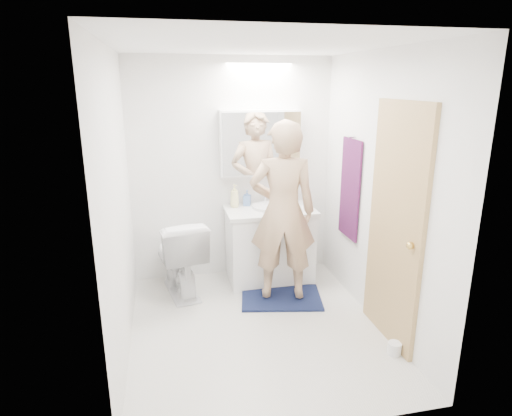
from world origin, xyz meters
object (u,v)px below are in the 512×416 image
object	(u,v)px
medicine_cabinet	(261,143)
soap_bottle_b	(247,198)
toilet	(179,256)
toilet_paper_roll	(395,348)
person	(283,212)
vanity_cabinet	(269,246)
soap_bottle_a	(235,196)
toothbrush_cup	(291,199)

from	to	relation	value
medicine_cabinet	soap_bottle_b	bearing A→B (deg)	-169.09
toilet	toilet_paper_roll	world-z (taller)	toilet
person	soap_bottle_b	size ratio (longest dim) A/B	10.13
vanity_cabinet	toilet	size ratio (longest dim) A/B	1.10
person	soap_bottle_b	world-z (taller)	person
vanity_cabinet	person	size ratio (longest dim) A/B	0.51
vanity_cabinet	soap_bottle_b	bearing A→B (deg)	139.67
toilet_paper_roll	soap_bottle_a	bearing A→B (deg)	120.29
vanity_cabinet	toothbrush_cup	bearing A→B (deg)	29.86
toilet	soap_bottle_a	xyz separation A→B (m)	(0.63, 0.27, 0.54)
soap_bottle_a	soap_bottle_b	xyz separation A→B (m)	(0.14, 0.03, -0.04)
soap_bottle_b	medicine_cabinet	bearing A→B (deg)	10.91
medicine_cabinet	vanity_cabinet	bearing A→B (deg)	-74.97
toilet	toilet_paper_roll	bearing A→B (deg)	127.51
medicine_cabinet	person	world-z (taller)	medicine_cabinet
vanity_cabinet	soap_bottle_a	world-z (taller)	soap_bottle_a
toilet	toilet_paper_roll	size ratio (longest dim) A/B	7.44
person	soap_bottle_a	bearing A→B (deg)	-49.09
soap_bottle_b	toothbrush_cup	world-z (taller)	soap_bottle_b
person	toilet_paper_roll	size ratio (longest dim) A/B	16.00
toilet	soap_bottle_b	size ratio (longest dim) A/B	4.71
toilet_paper_roll	person	bearing A→B (deg)	120.58
person	toothbrush_cup	xyz separation A→B (m)	(0.27, 0.64, -0.06)
toilet	toothbrush_cup	xyz separation A→B (m)	(1.26, 0.28, 0.46)
soap_bottle_a	soap_bottle_b	bearing A→B (deg)	11.73
toilet_paper_roll	toothbrush_cup	bearing A→B (deg)	102.24
vanity_cabinet	person	distance (m)	0.72
soap_bottle_b	toilet_paper_roll	xyz separation A→B (m)	(0.87, -1.77, -0.86)
toothbrush_cup	toilet_paper_roll	size ratio (longest dim) A/B	0.89
person	medicine_cabinet	bearing A→B (deg)	-73.68
person	soap_bottle_b	distance (m)	0.70
toilet	soap_bottle_a	bearing A→B (deg)	-167.78
toilet_paper_roll	medicine_cabinet	bearing A→B (deg)	111.67
toilet	soap_bottle_b	world-z (taller)	soap_bottle_b
vanity_cabinet	soap_bottle_b	world-z (taller)	soap_bottle_b
soap_bottle_a	toilet_paper_roll	xyz separation A→B (m)	(1.01, -1.74, -0.90)
medicine_cabinet	person	xyz separation A→B (m)	(0.06, -0.69, -0.57)
vanity_cabinet	toilet_paper_roll	xyz separation A→B (m)	(0.66, -1.59, -0.34)
medicine_cabinet	person	size ratio (longest dim) A/B	0.50
medicine_cabinet	toilet	bearing A→B (deg)	-160.71
toilet	person	xyz separation A→B (m)	(0.99, -0.37, 0.52)
toothbrush_cup	soap_bottle_a	bearing A→B (deg)	-179.10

